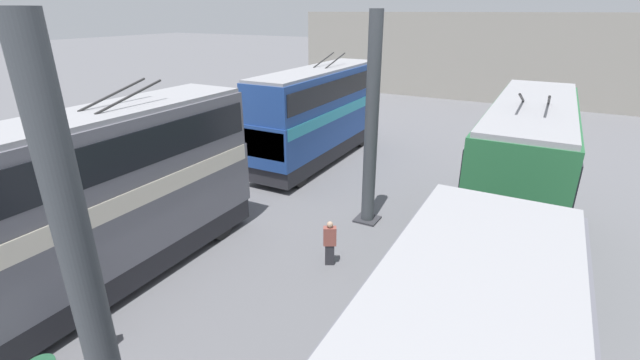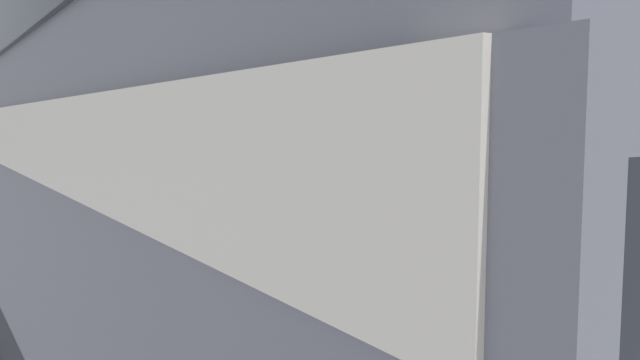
% 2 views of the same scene
% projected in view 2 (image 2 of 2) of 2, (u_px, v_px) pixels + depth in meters
% --- Properties ---
extents(depot_back_wall, '(0.50, 36.00, 7.68)m').
position_uv_depth(depot_back_wall, '(55.00, 110.00, 37.61)').
color(depot_back_wall, gray).
rests_on(depot_back_wall, ground_plane).
extents(support_column_far, '(0.90, 0.90, 7.92)m').
position_uv_depth(support_column_far, '(268.00, 93.00, 15.06)').
color(support_column_far, '#42474C').
rests_on(support_column_far, ground_plane).
extents(bus_left_far, '(9.29, 2.54, 5.85)m').
position_uv_depth(bus_left_far, '(422.00, 127.00, 18.22)').
color(bus_left_far, black).
rests_on(bus_left_far, ground_plane).
extents(bus_right_near, '(10.62, 2.54, 5.91)m').
position_uv_depth(bus_right_near, '(162.00, 136.00, 5.91)').
color(bus_right_near, black).
rests_on(bus_right_near, ground_plane).
extents(bus_right_far, '(10.42, 2.54, 5.65)m').
position_uv_depth(bus_right_far, '(0.00, 131.00, 16.91)').
color(bus_right_far, black).
rests_on(bus_right_far, ground_plane).
extents(person_aisle_midway, '(0.41, 0.48, 1.57)m').
position_uv_depth(person_aisle_midway, '(359.00, 238.00, 12.44)').
color(person_aisle_midway, '#2D2D33').
rests_on(person_aisle_midway, ground_plane).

